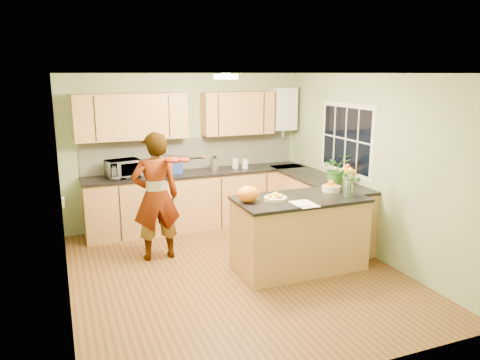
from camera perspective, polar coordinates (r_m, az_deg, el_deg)
name	(u,v)px	position (r m, az deg, el deg)	size (l,w,h in m)	color
floor	(235,273)	(6.12, -0.58, -11.24)	(4.50, 4.50, 0.00)	#593219
ceiling	(235,73)	(5.58, -0.65, 12.88)	(4.00, 4.50, 0.02)	white
wall_back	(186,150)	(7.82, -6.55, 3.63)	(4.00, 0.02, 2.50)	gray
wall_front	(337,236)	(3.79, 11.80, -6.71)	(4.00, 0.02, 2.50)	gray
wall_left	(61,193)	(5.36, -21.00, -1.49)	(0.02, 4.50, 2.50)	gray
wall_right	(370,166)	(6.69, 15.60, 1.64)	(0.02, 4.50, 2.50)	gray
back_counter	(198,199)	(7.73, -5.11, -2.36)	(3.64, 0.62, 0.94)	#BA7D4A
right_counter	(317,207)	(7.39, 9.40, -3.22)	(0.62, 2.24, 0.94)	#BA7D4A
splashback	(193,153)	(7.84, -5.81, 3.30)	(3.60, 0.02, 0.52)	beige
upper_cabinets	(177,115)	(7.54, -7.63, 7.85)	(3.20, 0.34, 0.70)	#BA7D4A
boiler	(283,109)	(8.21, 5.29, 8.64)	(0.40, 0.30, 0.86)	white
window_right	(346,139)	(7.11, 12.79, 4.90)	(0.01, 1.30, 1.05)	white
light_switch	(63,202)	(4.76, -20.73, -2.58)	(0.02, 0.09, 0.09)	white
ceiling_lamp	(226,76)	(5.86, -1.72, 12.50)	(0.30, 0.30, 0.07)	#FFEABF
peninsula_island	(299,233)	(6.15, 7.23, -6.42)	(1.66, 0.85, 0.95)	#BA7D4A
fruit_dish	(276,197)	(5.84, 4.36, -2.09)	(0.29, 0.29, 0.10)	beige
orange_bowl	(331,187)	(6.39, 11.05, -0.79)	(0.24, 0.24, 0.14)	beige
flower_vase	(350,173)	(6.10, 13.21, 0.89)	(0.26, 0.26, 0.47)	silver
orange_bag	(248,194)	(5.73, 1.00, -1.71)	(0.27, 0.23, 0.21)	orange
papers	(305,204)	(5.71, 7.94, -2.90)	(0.25, 0.34, 0.01)	white
violinist	(156,197)	(6.40, -10.22, -2.01)	(0.64, 0.42, 1.76)	tan
violin	(173,160)	(6.11, -8.16, 2.44)	(0.57, 0.23, 0.11)	#510F05
microwave	(123,169)	(7.35, -14.05, 1.35)	(0.50, 0.34, 0.27)	white
blue_box	(173,166)	(7.52, -8.18, 1.66)	(0.28, 0.20, 0.22)	navy
kettle	(215,163)	(7.68, -3.11, 2.03)	(0.15, 0.15, 0.28)	#B5B5BA
jar_cream	(235,163)	(7.84, -0.58, 2.05)	(0.11, 0.11, 0.17)	beige
jar_white	(245,164)	(7.84, 0.64, 2.00)	(0.10, 0.10, 0.15)	white
potted_plant	(336,169)	(6.84, 11.63, 1.38)	(0.41, 0.35, 0.45)	#306A23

